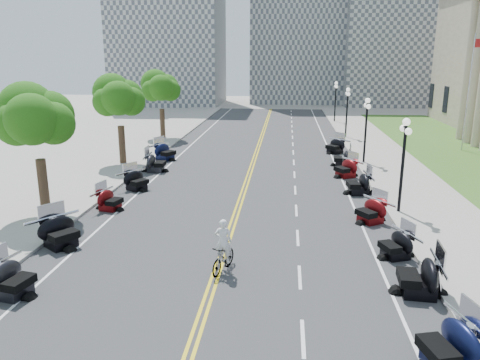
{
  "coord_description": "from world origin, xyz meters",
  "views": [
    {
      "loc": [
        2.55,
        -20.34,
        8.1
      ],
      "look_at": [
        0.26,
        2.62,
        2.0
      ],
      "focal_mm": 35.0,
      "sensor_mm": 36.0,
      "label": 1
    }
  ],
  "objects_px": {
    "flagpole": "(468,94)",
    "motorcycle_n_3": "(450,344)",
    "cyclist_rider": "(223,222)",
    "bicycle": "(223,258)"
  },
  "relations": [
    {
      "from": "flagpole",
      "to": "motorcycle_n_3",
      "type": "bearing_deg",
      "value": -109.52
    },
    {
      "from": "flagpole",
      "to": "cyclist_rider",
      "type": "height_order",
      "value": "flagpole"
    },
    {
      "from": "flagpole",
      "to": "motorcycle_n_3",
      "type": "xyz_separation_m",
      "value": [
        -10.98,
        -30.99,
        -4.25
      ]
    },
    {
      "from": "motorcycle_n_3",
      "to": "bicycle",
      "type": "distance_m",
      "value": 8.55
    },
    {
      "from": "motorcycle_n_3",
      "to": "bicycle",
      "type": "height_order",
      "value": "motorcycle_n_3"
    },
    {
      "from": "bicycle",
      "to": "flagpole",
      "type": "bearing_deg",
      "value": 73.66
    },
    {
      "from": "bicycle",
      "to": "cyclist_rider",
      "type": "xyz_separation_m",
      "value": [
        0.0,
        0.0,
        1.46
      ]
    },
    {
      "from": "motorcycle_n_3",
      "to": "cyclist_rider",
      "type": "bearing_deg",
      "value": -142.98
    },
    {
      "from": "motorcycle_n_3",
      "to": "cyclist_rider",
      "type": "height_order",
      "value": "cyclist_rider"
    },
    {
      "from": "bicycle",
      "to": "cyclist_rider",
      "type": "distance_m",
      "value": 1.46
    }
  ]
}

